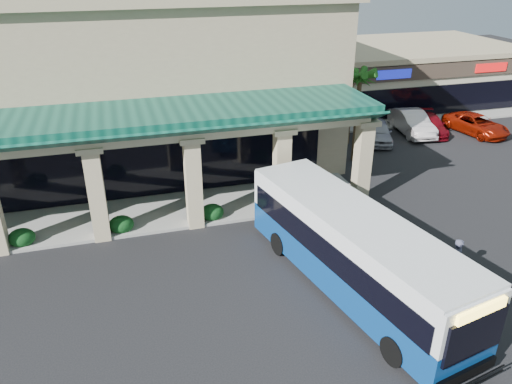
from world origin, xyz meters
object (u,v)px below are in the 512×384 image
object	(u,v)px
car_white	(412,123)
car_silver	(378,132)
transit_bus	(353,253)
car_gray	(476,124)
car_red	(430,124)
pedestrian	(457,260)

from	to	relation	value
car_white	car_silver	bearing A→B (deg)	-157.82
transit_bus	car_gray	world-z (taller)	transit_bus
car_silver	car_white	size ratio (longest dim) A/B	0.84
car_red	car_gray	bearing A→B (deg)	-0.97
car_silver	car_gray	xyz separation A→B (m)	(7.94, -0.48, -0.04)
car_red	car_gray	world-z (taller)	car_gray
transit_bus	car_red	size ratio (longest dim) A/B	2.65
transit_bus	car_red	distance (m)	21.52
transit_bus	car_white	distance (m)	20.82
car_silver	pedestrian	bearing A→B (deg)	-86.10
car_red	pedestrian	bearing A→B (deg)	-103.12
pedestrian	car_silver	distance (m)	16.98
transit_bus	car_red	xyz separation A→B (m)	(14.30, 16.05, -1.04)
car_silver	transit_bus	bearing A→B (deg)	-100.15
car_silver	car_white	bearing A→B (deg)	36.57
transit_bus	pedestrian	bearing A→B (deg)	-20.82
car_silver	car_red	xyz separation A→B (m)	(4.67, 0.61, -0.08)
transit_bus	car_gray	distance (m)	23.10
car_white	car_gray	xyz separation A→B (m)	(4.65, -1.34, -0.14)
transit_bus	car_red	world-z (taller)	transit_bus
car_white	transit_bus	bearing A→B (deg)	-120.98
car_red	transit_bus	bearing A→B (deg)	-114.29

